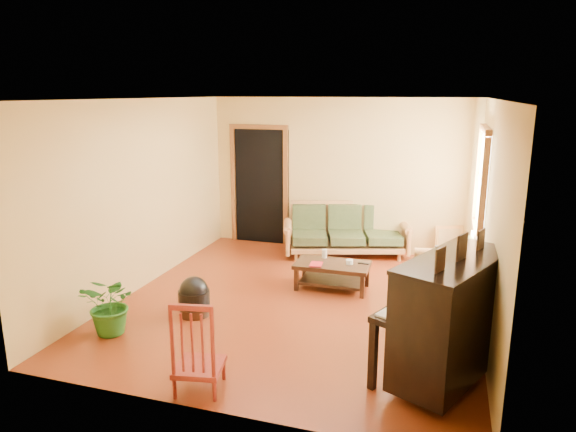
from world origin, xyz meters
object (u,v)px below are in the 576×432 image
(ceramic_crock, at_px, (442,254))
(potted_plant, at_px, (112,304))
(footstool, at_px, (194,301))
(red_chair, at_px, (198,344))
(coffee_table, at_px, (332,276))
(armchair, at_px, (443,271))
(piano, at_px, (451,321))
(sofa, at_px, (346,230))

(ceramic_crock, relative_size, potted_plant, 0.39)
(footstool, xyz_separation_m, red_chair, (0.81, -1.44, 0.27))
(ceramic_crock, bearing_deg, coffee_table, -131.17)
(armchair, bearing_deg, piano, -92.52)
(red_chair, bearing_deg, sofa, 72.09)
(armchair, distance_m, piano, 1.84)
(footstool, bearing_deg, red_chair, -60.85)
(sofa, xyz_separation_m, coffee_table, (0.11, -1.54, -0.25))
(coffee_table, distance_m, red_chair, 2.89)
(armchair, height_order, red_chair, armchair)
(footstool, distance_m, ceramic_crock, 4.16)
(potted_plant, bearing_deg, red_chair, -26.44)
(piano, height_order, potted_plant, piano)
(coffee_table, bearing_deg, piano, -51.86)
(piano, bearing_deg, armchair, 117.33)
(coffee_table, relative_size, potted_plant, 1.45)
(coffee_table, xyz_separation_m, armchair, (1.47, -0.16, 0.28))
(red_chair, bearing_deg, footstool, 107.93)
(piano, xyz_separation_m, potted_plant, (-3.63, -0.11, -0.26))
(coffee_table, bearing_deg, sofa, 94.10)
(piano, relative_size, footstool, 3.60)
(red_chair, relative_size, ceramic_crock, 3.32)
(red_chair, bearing_deg, potted_plant, 142.34)
(armchair, relative_size, red_chair, 1.03)
(coffee_table, xyz_separation_m, footstool, (-1.43, -1.37, -0.00))
(sofa, relative_size, piano, 1.47)
(sofa, xyz_separation_m, footstool, (-1.32, -2.91, -0.25))
(sofa, xyz_separation_m, potted_plant, (-1.96, -3.63, -0.08))
(potted_plant, bearing_deg, ceramic_crock, 46.78)
(footstool, relative_size, potted_plant, 0.54)
(armchair, distance_m, potted_plant, 4.04)
(sofa, xyz_separation_m, ceramic_crock, (1.55, 0.11, -0.30))
(piano, bearing_deg, ceramic_crock, 116.41)
(sofa, height_order, armchair, armchair)
(potted_plant, bearing_deg, armchair, 28.65)
(sofa, relative_size, red_chair, 2.24)
(coffee_table, bearing_deg, ceramic_crock, 48.83)
(coffee_table, distance_m, ceramic_crock, 2.19)
(armchair, relative_size, footstool, 2.42)
(sofa, bearing_deg, armchair, -64.50)
(piano, height_order, footstool, piano)
(sofa, height_order, coffee_table, sofa)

